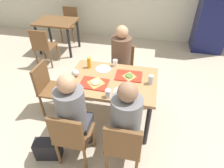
{
  "coord_description": "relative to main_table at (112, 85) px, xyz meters",
  "views": [
    {
      "loc": [
        0.45,
        -2.09,
        2.28
      ],
      "look_at": [
        0.0,
        0.0,
        0.67
      ],
      "focal_mm": 31.28,
      "sensor_mm": 36.0,
      "label": 1
    }
  ],
  "objects": [
    {
      "name": "chair_near_left",
      "position": [
        -0.3,
        -0.8,
        -0.17
      ],
      "size": [
        0.4,
        0.4,
        0.83
      ],
      "color": "brown",
      "rests_on": "ground_plane"
    },
    {
      "name": "pizza_slice_a",
      "position": [
        -0.19,
        -0.14,
        0.12
      ],
      "size": [
        0.19,
        0.21,
        0.02
      ],
      "color": "#C68C47",
      "rests_on": "tray_red_near"
    },
    {
      "name": "chair_near_right",
      "position": [
        0.3,
        -0.8,
        -0.17
      ],
      "size": [
        0.4,
        0.4,
        0.83
      ],
      "color": "brown",
      "rests_on": "ground_plane"
    },
    {
      "name": "paper_plate_near_edge",
      "position": [
        0.18,
        -0.23,
        0.1
      ],
      "size": [
        0.22,
        0.22,
        0.01
      ],
      "primitive_type": "cylinder",
      "color": "white",
      "rests_on": "main_table"
    },
    {
      "name": "tray_red_near",
      "position": [
        -0.21,
        -0.15,
        0.1
      ],
      "size": [
        0.36,
        0.26,
        0.02
      ],
      "primitive_type": "cube",
      "rotation": [
        0.0,
        0.0,
        -0.01
      ],
      "color": "red",
      "rests_on": "main_table"
    },
    {
      "name": "paper_plate_center",
      "position": [
        -0.18,
        0.23,
        0.1
      ],
      "size": [
        0.22,
        0.22,
        0.01
      ],
      "primitive_type": "cylinder",
      "color": "white",
      "rests_on": "main_table"
    },
    {
      "name": "background_chair_near",
      "position": [
        -1.76,
        1.26,
        -0.17
      ],
      "size": [
        0.4,
        0.4,
        0.83
      ],
      "color": "brown",
      "rests_on": "ground_plane"
    },
    {
      "name": "pizza_slice_b",
      "position": [
        0.22,
        0.1,
        0.12
      ],
      "size": [
        0.16,
        0.18,
        0.02
      ],
      "color": "#C68C47",
      "rests_on": "tray_red_far"
    },
    {
      "name": "soda_can",
      "position": [
        0.51,
        0.02,
        0.16
      ],
      "size": [
        0.07,
        0.07,
        0.12
      ],
      "primitive_type": "cylinder",
      "color": "#B7BCC6",
      "rests_on": "main_table"
    },
    {
      "name": "handbag",
      "position": [
        -0.65,
        -0.82,
        -0.51
      ],
      "size": [
        0.35,
        0.22,
        0.28
      ],
      "primitive_type": "cube",
      "rotation": [
        0.0,
        0.0,
        0.2
      ],
      "color": "black",
      "rests_on": "ground_plane"
    },
    {
      "name": "background_table",
      "position": [
        -1.76,
        2.0,
        -0.03
      ],
      "size": [
        0.9,
        0.7,
        0.75
      ],
      "color": "brown",
      "rests_on": "ground_plane"
    },
    {
      "name": "chair_left_end",
      "position": [
        -0.98,
        0.0,
        -0.17
      ],
      "size": [
        0.4,
        0.4,
        0.83
      ],
      "color": "brown",
      "rests_on": "ground_plane"
    },
    {
      "name": "drink_fridge",
      "position": [
        1.79,
        2.85,
        0.3
      ],
      "size": [
        0.7,
        0.6,
        1.9
      ],
      "primitive_type": "cube",
      "color": "#14194C",
      "rests_on": "ground_plane"
    },
    {
      "name": "foil_bundle",
      "position": [
        -0.51,
        -0.02,
        0.15
      ],
      "size": [
        0.1,
        0.1,
        0.1
      ],
      "primitive_type": "sphere",
      "color": "silver",
      "rests_on": "main_table"
    },
    {
      "name": "chair_far_side",
      "position": [
        0.0,
        0.8,
        -0.17
      ],
      "size": [
        0.4,
        0.4,
        0.83
      ],
      "color": "brown",
      "rests_on": "ground_plane"
    },
    {
      "name": "person_far_side",
      "position": [
        -0.0,
        0.66,
        0.08
      ],
      "size": [
        0.32,
        0.42,
        1.24
      ],
      "color": "#383842",
      "rests_on": "ground_plane"
    },
    {
      "name": "tray_red_far",
      "position": [
        0.21,
        0.13,
        0.1
      ],
      "size": [
        0.37,
        0.27,
        0.02
      ],
      "primitive_type": "cube",
      "rotation": [
        0.0,
        0.0,
        0.04
      ],
      "color": "red",
      "rests_on": "main_table"
    },
    {
      "name": "main_table",
      "position": [
        0.0,
        0.0,
        0.0
      ],
      "size": [
        1.2,
        0.84,
        0.75
      ],
      "color": "#9E7247",
      "rests_on": "ground_plane"
    },
    {
      "name": "ground_plane",
      "position": [
        0.0,
        0.0,
        -0.66
      ],
      "size": [
        10.0,
        10.0,
        0.02
      ],
      "primitive_type": "cube",
      "color": "#B7A893"
    },
    {
      "name": "background_chair_far",
      "position": [
        -1.76,
        2.73,
        -0.17
      ],
      "size": [
        0.4,
        0.4,
        0.83
      ],
      "color": "brown",
      "rests_on": "ground_plane"
    },
    {
      "name": "condiment_bottle",
      "position": [
        -0.39,
        0.23,
        0.18
      ],
      "size": [
        0.06,
        0.06,
        0.16
      ],
      "primitive_type": "cylinder",
      "color": "orange",
      "rests_on": "main_table"
    },
    {
      "name": "person_in_red",
      "position": [
        -0.3,
        -0.66,
        0.08
      ],
      "size": [
        0.32,
        0.42,
        1.24
      ],
      "color": "#383842",
      "rests_on": "ground_plane"
    },
    {
      "name": "plastic_cup_a",
      "position": [
        -0.03,
        0.36,
        0.15
      ],
      "size": [
        0.07,
        0.07,
        0.1
      ],
      "primitive_type": "cylinder",
      "color": "white",
      "rests_on": "main_table"
    },
    {
      "name": "person_in_brown_jacket",
      "position": [
        0.3,
        -0.66,
        0.08
      ],
      "size": [
        0.32,
        0.42,
        1.24
      ],
      "color": "#383842",
      "rests_on": "ground_plane"
    },
    {
      "name": "plastic_cup_b",
      "position": [
        0.03,
        -0.36,
        0.15
      ],
      "size": [
        0.07,
        0.07,
        0.1
      ],
      "primitive_type": "cylinder",
      "color": "white",
      "rests_on": "main_table"
    }
  ]
}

